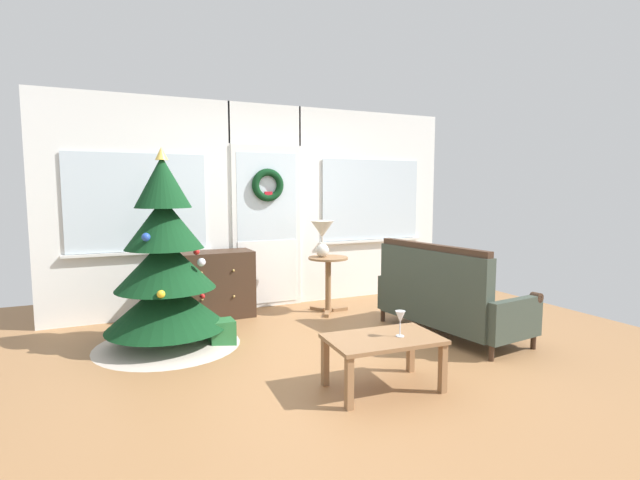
% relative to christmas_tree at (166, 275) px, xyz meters
% --- Properties ---
extents(ground_plane, '(6.76, 6.76, 0.00)m').
position_rel_christmas_tree_xyz_m(ground_plane, '(1.37, -0.97, -0.69)').
color(ground_plane, '#996B42').
extents(back_wall_with_door, '(5.20, 0.19, 2.55)m').
position_rel_christmas_tree_xyz_m(back_wall_with_door, '(1.37, 1.11, 0.60)').
color(back_wall_with_door, white).
rests_on(back_wall_with_door, ground).
extents(christmas_tree, '(1.37, 1.37, 1.89)m').
position_rel_christmas_tree_xyz_m(christmas_tree, '(0.00, 0.00, 0.00)').
color(christmas_tree, '#4C331E').
rests_on(christmas_tree, ground).
extents(dresser_cabinet, '(0.90, 0.45, 0.78)m').
position_rel_christmas_tree_xyz_m(dresser_cabinet, '(0.63, 0.82, -0.30)').
color(dresser_cabinet, '#3D281C').
rests_on(dresser_cabinet, ground).
extents(settee_sofa, '(0.89, 1.68, 0.96)m').
position_rel_christmas_tree_xyz_m(settee_sofa, '(2.62, -0.86, -0.31)').
color(settee_sofa, '#3D281C').
rests_on(settee_sofa, ground).
extents(side_table, '(0.50, 0.48, 0.68)m').
position_rel_christmas_tree_xyz_m(side_table, '(1.94, 0.47, -0.20)').
color(side_table, '#8E6642').
rests_on(side_table, ground).
extents(table_lamp, '(0.28, 0.28, 0.44)m').
position_rel_christmas_tree_xyz_m(table_lamp, '(1.88, 0.51, 0.28)').
color(table_lamp, silver).
rests_on(table_lamp, side_table).
extents(coffee_table, '(0.87, 0.57, 0.40)m').
position_rel_christmas_tree_xyz_m(coffee_table, '(1.34, -1.73, -0.35)').
color(coffee_table, '#8E6642').
rests_on(coffee_table, ground).
extents(wine_glass, '(0.08, 0.08, 0.20)m').
position_rel_christmas_tree_xyz_m(wine_glass, '(1.46, -1.77, -0.14)').
color(wine_glass, silver).
rests_on(wine_glass, coffee_table).
extents(gift_box, '(0.24, 0.22, 0.24)m').
position_rel_christmas_tree_xyz_m(gift_box, '(0.48, -0.19, -0.57)').
color(gift_box, '#266633').
rests_on(gift_box, ground).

